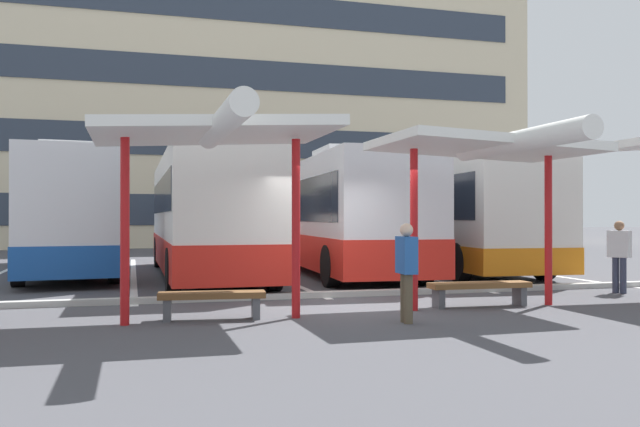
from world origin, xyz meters
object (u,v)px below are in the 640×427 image
at_px(bench_2, 480,288).
at_px(waiting_passenger_1, 619,252).
at_px(coach_bus_1, 205,217).
at_px(waiting_shelter_1, 215,135).
at_px(waiting_shelter_2, 490,150).
at_px(waiting_passenger_0, 406,266).
at_px(coach_bus_2, 334,217).
at_px(coach_bus_3, 442,215).
at_px(bench_1, 212,299).
at_px(coach_bus_0, 67,215).

height_order(bench_2, waiting_passenger_1, waiting_passenger_1).
bearing_deg(coach_bus_1, waiting_shelter_1, -94.96).
bearing_deg(waiting_shelter_2, waiting_passenger_0, -154.44).
xyz_separation_m(coach_bus_1, waiting_shelter_2, (4.24, -7.98, 1.21)).
distance_m(waiting_passenger_0, waiting_passenger_1, 6.57).
height_order(coach_bus_2, coach_bus_3, coach_bus_3).
bearing_deg(coach_bus_3, waiting_passenger_1, -85.13).
relative_size(bench_1, waiting_shelter_2, 0.41).
relative_size(bench_2, waiting_passenger_0, 1.25).
height_order(bench_1, waiting_passenger_1, waiting_passenger_1).
relative_size(coach_bus_1, waiting_passenger_0, 7.15).
xyz_separation_m(waiting_shelter_1, bench_2, (4.96, 0.66, -2.59)).
distance_m(coach_bus_2, coach_bus_3, 3.69).
height_order(coach_bus_0, coach_bus_1, coach_bus_0).
height_order(bench_1, bench_2, same).
height_order(coach_bus_0, waiting_shelter_1, coach_bus_0).
bearing_deg(coach_bus_2, coach_bus_0, 166.60).
bearing_deg(waiting_shelter_2, coach_bus_3, 69.00).
relative_size(coach_bus_1, waiting_shelter_2, 2.59).
bearing_deg(coach_bus_3, waiting_shelter_1, -132.48).
xyz_separation_m(coach_bus_3, waiting_passenger_0, (-5.46, -9.84, -0.83)).
height_order(coach_bus_2, waiting_shelter_2, coach_bus_2).
bearing_deg(coach_bus_3, bench_1, -133.89).
relative_size(waiting_shelter_2, waiting_passenger_0, 2.76).
relative_size(coach_bus_2, bench_2, 6.20).
bearing_deg(waiting_passenger_0, waiting_shelter_1, 166.12).
xyz_separation_m(coach_bus_1, waiting_passenger_1, (8.27, -6.47, -0.75)).
xyz_separation_m(coach_bus_2, waiting_passenger_1, (4.31, -7.22, -0.76)).
relative_size(coach_bus_1, bench_2, 5.72).
bearing_deg(waiting_passenger_1, coach_bus_3, 94.87).
bearing_deg(waiting_passenger_0, bench_2, 33.82).
bearing_deg(coach_bus_0, waiting_passenger_0, -62.44).
xyz_separation_m(coach_bus_0, waiting_shelter_1, (3.14, -10.85, 1.21)).
relative_size(waiting_shelter_1, waiting_shelter_2, 1.01).
height_order(coach_bus_1, bench_1, coach_bus_1).
height_order(coach_bus_2, bench_1, coach_bus_2).
bearing_deg(coach_bus_0, waiting_shelter_1, -73.87).
bearing_deg(waiting_passenger_0, coach_bus_2, 79.64).
bearing_deg(waiting_shelter_1, coach_bus_3, 47.52).
relative_size(coach_bus_1, waiting_passenger_1, 7.08).
relative_size(coach_bus_2, waiting_passenger_0, 7.75).
height_order(coach_bus_0, bench_2, coach_bus_0).
height_order(coach_bus_0, waiting_passenger_1, coach_bus_0).
bearing_deg(bench_1, waiting_shelter_2, -2.03).
xyz_separation_m(coach_bus_1, waiting_passenger_0, (2.18, -8.96, -0.77)).
bearing_deg(waiting_shelter_1, bench_2, 7.59).
xyz_separation_m(bench_2, waiting_passenger_1, (4.03, 1.11, 0.56)).
bearing_deg(waiting_shelter_2, coach_bus_1, 117.99).
distance_m(waiting_shelter_1, waiting_passenger_0, 3.62).
height_order(waiting_shelter_1, waiting_passenger_0, waiting_shelter_1).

